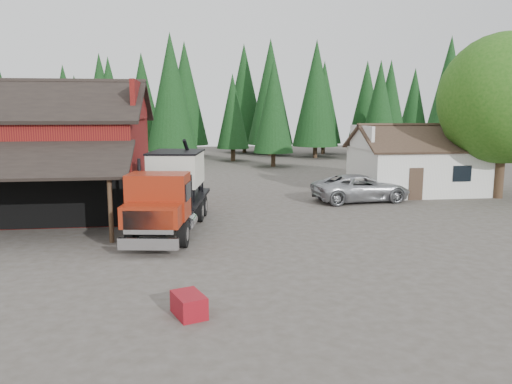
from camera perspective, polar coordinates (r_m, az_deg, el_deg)
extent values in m
plane|color=#443E35|center=(19.69, -0.59, -6.76)|extent=(120.00, 120.00, 0.00)
cube|color=maroon|center=(30.20, -24.36, 2.83)|extent=(12.00, 10.00, 5.00)
cube|color=black|center=(27.69, -26.32, 9.47)|extent=(12.80, 5.53, 2.35)
cube|color=black|center=(32.47, -23.51, 9.47)|extent=(12.80, 5.53, 2.35)
cube|color=maroon|center=(28.92, -13.19, 10.11)|extent=(0.25, 7.00, 2.00)
cylinder|color=#382619|center=(21.52, -16.29, -1.93)|extent=(0.20, 0.20, 2.80)
cube|color=silver|center=(35.51, 17.96, 2.41)|extent=(8.00, 6.00, 3.00)
cube|color=#38281E|center=(33.99, 19.23, 5.87)|extent=(8.60, 3.42, 1.80)
cube|color=#38281E|center=(36.69, 17.12, 6.18)|extent=(8.60, 3.42, 1.80)
cube|color=silver|center=(33.79, 11.98, 6.16)|extent=(0.20, 4.20, 1.50)
cube|color=silver|center=(37.25, 23.71, 5.85)|extent=(0.20, 4.20, 1.50)
cube|color=#38281E|center=(32.23, 17.81, 0.87)|extent=(0.90, 0.06, 2.00)
cube|color=black|center=(33.55, 22.50, 1.96)|extent=(1.20, 0.06, 1.00)
cylinder|color=#382619|center=(34.89, 26.03, 1.97)|extent=(0.60, 0.60, 3.20)
sphere|color=#1E5112|center=(34.69, 26.57, 9.53)|extent=(8.00, 8.00, 8.00)
sphere|color=#1E5112|center=(34.71, 24.03, 7.71)|extent=(4.40, 4.40, 4.40)
cylinder|color=#382619|center=(49.71, 1.99, 3.84)|extent=(0.44, 0.44, 1.60)
cone|color=black|center=(49.50, 2.02, 9.73)|extent=(3.96, 3.96, 9.00)
cylinder|color=#382619|center=(51.18, 20.76, 3.41)|extent=(0.44, 0.44, 1.60)
cone|color=black|center=(51.00, 21.16, 10.24)|extent=(4.84, 4.84, 11.00)
cylinder|color=#382619|center=(53.02, -9.50, 4.05)|extent=(0.44, 0.44, 1.60)
cone|color=black|center=(52.85, -9.69, 11.20)|extent=(5.28, 5.28, 12.00)
cylinder|color=black|center=(20.74, -14.01, -4.66)|extent=(0.51, 1.13, 1.09)
cylinder|color=black|center=(20.29, -8.33, -4.79)|extent=(0.51, 1.13, 1.09)
cylinder|color=black|center=(25.23, -11.18, -2.11)|extent=(0.51, 1.13, 1.09)
cylinder|color=black|center=(24.87, -6.50, -2.16)|extent=(0.51, 1.13, 1.09)
cylinder|color=black|center=(26.56, -10.54, -1.53)|extent=(0.51, 1.13, 1.09)
cylinder|color=black|center=(26.21, -6.09, -1.57)|extent=(0.51, 1.13, 1.09)
cube|color=black|center=(23.43, -9.56, -1.94)|extent=(2.42, 8.57, 0.40)
cube|color=silver|center=(19.04, -12.20, -5.83)|extent=(2.27, 0.54, 0.45)
cube|color=silver|center=(18.95, -12.21, -3.44)|extent=(1.87, 0.39, 0.89)
cube|color=maroon|center=(19.48, -11.82, -2.63)|extent=(2.40, 1.62, 0.84)
cube|color=maroon|center=(20.62, -11.06, -0.43)|extent=(2.61, 2.04, 1.83)
cube|color=black|center=(19.81, -11.58, 0.04)|extent=(2.06, 0.41, 0.89)
cylinder|color=black|center=(21.62, -13.17, 1.40)|extent=(0.16, 0.16, 1.78)
cube|color=black|center=(21.58, -10.50, -0.12)|extent=(2.41, 0.50, 1.58)
cube|color=black|center=(24.72, -8.98, -0.72)|extent=(3.40, 6.06, 0.16)
cube|color=beige|center=(24.51, -9.06, 2.65)|extent=(2.76, 3.58, 1.58)
cone|color=beige|center=(24.64, -9.00, 0.37)|extent=(2.49, 2.49, 0.69)
cube|color=black|center=(24.44, -9.11, 4.54)|extent=(2.88, 3.70, 0.08)
cylinder|color=black|center=(25.78, -7.21, 2.79)|extent=(1.06, 2.07, 3.02)
cube|color=maroon|center=(27.09, -9.33, 0.72)|extent=(0.71, 0.88, 0.45)
cylinder|color=silver|center=(21.25, -7.59, -3.31)|extent=(0.70, 1.06, 0.55)
imported|color=#A6A8AE|center=(30.93, 11.92, 0.45)|extent=(6.18, 3.37, 1.64)
cube|color=maroon|center=(13.77, -7.68, -12.66)|extent=(1.03, 1.27, 0.60)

